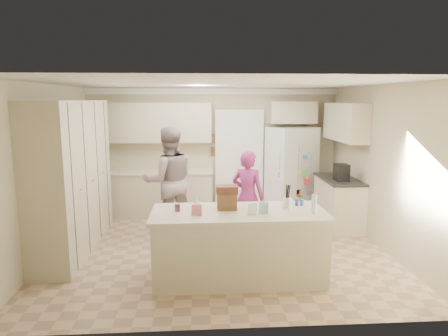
{
  "coord_description": "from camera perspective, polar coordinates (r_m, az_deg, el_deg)",
  "views": [
    {
      "loc": [
        -0.32,
        -6.11,
        2.36
      ],
      "look_at": [
        0.1,
        0.35,
        1.25
      ],
      "focal_mm": 32.0,
      "sensor_mm": 36.0,
      "label": 1
    }
  ],
  "objects": [
    {
      "name": "fridge_dispenser",
      "position": [
        8.09,
        8.72,
        1.02
      ],
      "size": [
        0.22,
        0.03,
        0.35
      ],
      "primitive_type": "cube",
      "color": "black",
      "rests_on": "refrigerator"
    },
    {
      "name": "shaker_salt",
      "position": [
        5.57,
        10.36,
        -4.87
      ],
      "size": [
        0.05,
        0.05,
        0.09
      ],
      "primitive_type": "cylinder",
      "color": "#3A4996",
      "rests_on": "island_top"
    },
    {
      "name": "wall_back",
      "position": [
        8.49,
        -1.54,
        2.55
      ],
      "size": [
        5.2,
        0.02,
        2.6
      ],
      "primitive_type": "cube",
      "color": "#C0B692",
      "rests_on": "ground"
    },
    {
      "name": "dollhouse_body",
      "position": [
        5.29,
        0.42,
        -4.77
      ],
      "size": [
        0.26,
        0.18,
        0.22
      ],
      "primitive_type": "cube",
      "color": "brown",
      "rests_on": "island_top"
    },
    {
      "name": "fridge_handle_r",
      "position": [
        8.17,
        10.56,
        0.33
      ],
      "size": [
        0.02,
        0.02,
        0.85
      ],
      "primitive_type": "cylinder",
      "color": "silver",
      "rests_on": "refrigerator"
    },
    {
      "name": "fridge_handle_l",
      "position": [
        8.14,
        9.88,
        0.33
      ],
      "size": [
        0.02,
        0.02,
        0.85
      ],
      "primitive_type": "cylinder",
      "color": "silver",
      "rests_on": "refrigerator"
    },
    {
      "name": "floor",
      "position": [
        6.56,
        -0.69,
        -11.45
      ],
      "size": [
        5.2,
        4.6,
        0.02
      ],
      "primitive_type": "cube",
      "color": "tan",
      "rests_on": "ground"
    },
    {
      "name": "coffee_maker",
      "position": [
        7.48,
        16.43,
        -0.6
      ],
      "size": [
        0.22,
        0.28,
        0.3
      ],
      "primitive_type": "cube",
      "color": "black",
      "rests_on": "right_countertop"
    },
    {
      "name": "utensil_crock",
      "position": [
        5.37,
        9.04,
        -5.06
      ],
      "size": [
        0.13,
        0.13,
        0.15
      ],
      "primitive_type": "cylinder",
      "color": "white",
      "rests_on": "island_top"
    },
    {
      "name": "wall_left",
      "position": [
        6.61,
        -23.95,
        -0.34
      ],
      "size": [
        0.02,
        4.6,
        2.6
      ],
      "primitive_type": "cube",
      "color": "#C0B692",
      "rests_on": "ground"
    },
    {
      "name": "back_base_cab",
      "position": [
        8.37,
        -9.34,
        -3.66
      ],
      "size": [
        2.2,
        0.6,
        0.88
      ],
      "primitive_type": "cube",
      "color": "beige",
      "rests_on": "floor"
    },
    {
      "name": "over_fridge_cab",
      "position": [
        8.47,
        9.82,
        7.83
      ],
      "size": [
        0.95,
        0.35,
        0.45
      ],
      "primitive_type": "cube",
      "color": "beige",
      "rests_on": "wall_back"
    },
    {
      "name": "ceiling",
      "position": [
        6.12,
        -0.74,
        12.08
      ],
      "size": [
        5.2,
        4.6,
        0.02
      ],
      "primitive_type": "cube",
      "color": "white",
      "rests_on": "wall_back"
    },
    {
      "name": "island_top",
      "position": [
        5.24,
        2.14,
        -6.44
      ],
      "size": [
        2.28,
        0.96,
        0.05
      ],
      "primitive_type": "cube",
      "color": "beige",
      "rests_on": "island_base"
    },
    {
      "name": "crown_back",
      "position": [
        8.38,
        -1.57,
        10.89
      ],
      "size": [
        5.2,
        0.08,
        0.12
      ],
      "primitive_type": "cube",
      "color": "white",
      "rests_on": "wall_back"
    },
    {
      "name": "right_countertop",
      "position": [
        7.71,
        16.14,
        -1.57
      ],
      "size": [
        0.63,
        1.24,
        0.04
      ],
      "primitive_type": "cube",
      "color": "#2D2B28",
      "rests_on": "right_base_cab"
    },
    {
      "name": "fridge_seam",
      "position": [
        8.19,
        10.16,
        -0.69
      ],
      "size": [
        0.02,
        0.02,
        1.78
      ],
      "primitive_type": "cube",
      "color": "gray",
      "rests_on": "refrigerator"
    },
    {
      "name": "teen_girl",
      "position": [
        6.65,
        3.41,
        -4.07
      ],
      "size": [
        0.67,
        0.61,
        1.55
      ],
      "primitive_type": "imported",
      "rotation": [
        0.0,
        0.0,
        2.61
      ],
      "color": "#A53085",
      "rests_on": "floor"
    },
    {
      "name": "doorway_opening",
      "position": [
        8.53,
        2.17,
        0.89
      ],
      "size": [
        0.9,
        0.06,
        2.1
      ],
      "primitive_type": "cube",
      "color": "black",
      "rests_on": "floor"
    },
    {
      "name": "jam_jar",
      "position": [
        5.25,
        -6.67,
        -5.67
      ],
      "size": [
        0.07,
        0.07,
        0.09
      ],
      "primitive_type": "cylinder",
      "color": "#59263F",
      "rests_on": "island_top"
    },
    {
      "name": "wall_front",
      "position": [
        3.95,
        1.08,
        -5.79
      ],
      "size": [
        5.2,
        0.02,
        2.6
      ],
      "primitive_type": "cube",
      "color": "#C0B692",
      "rests_on": "ground"
    },
    {
      "name": "island_base",
      "position": [
        5.39,
        2.11,
        -11.14
      ],
      "size": [
        2.2,
        0.9,
        0.88
      ],
      "primitive_type": "cube",
      "color": "beige",
      "rests_on": "floor"
    },
    {
      "name": "greeting_card_a",
      "position": [
        5.04,
        4.09,
        -5.88
      ],
      "size": [
        0.12,
        0.06,
        0.16
      ],
      "primitive_type": "cube",
      "rotation": [
        0.15,
        0.0,
        0.2
      ],
      "color": "white",
      "rests_on": "island_top"
    },
    {
      "name": "dollhouse_roof",
      "position": [
        5.25,
        0.42,
        -3.08
      ],
      "size": [
        0.28,
        0.2,
        0.1
      ],
      "primitive_type": "cube",
      "color": "#592D1E",
      "rests_on": "dollhouse_body"
    },
    {
      "name": "shaker_pepper",
      "position": [
        5.59,
        11.06,
        -4.84
      ],
      "size": [
        0.05,
        0.05,
        0.09
      ],
      "primitive_type": "cylinder",
      "color": "#3A4996",
      "rests_on": "island_top"
    },
    {
      "name": "wall_right",
      "position": [
        6.86,
        21.63,
        0.15
      ],
      "size": [
        0.02,
        4.6,
        2.6
      ],
      "primitive_type": "cube",
      "color": "#C0B692",
      "rests_on": "ground"
    },
    {
      "name": "pantry_bank",
      "position": [
        6.71,
        -20.81,
        -1.07
      ],
      "size": [
        0.6,
        2.6,
        2.35
      ],
      "primitive_type": "cube",
      "color": "beige",
      "rests_on": "floor"
    },
    {
      "name": "wall_frame_lower",
      "position": [
        8.45,
        -1.39,
        2.38
      ],
      "size": [
        0.15,
        0.02,
        0.2
      ],
      "primitive_type": "cube",
      "color": "brown",
      "rests_on": "wall_back"
    },
    {
      "name": "greeting_card_b",
      "position": [
        5.11,
        5.69,
        -5.69
      ],
      "size": [
        0.12,
        0.05,
        0.16
      ],
      "primitive_type": "cube",
      "rotation": [
        0.15,
        0.0,
        -0.1
      ],
      "color": "silver",
      "rests_on": "island_top"
    },
    {
      "name": "wall_frame_upper",
      "position": [
        8.42,
        -1.4,
        4.21
      ],
      "size": [
        0.15,
        0.02,
        0.2
      ],
      "primitive_type": "cube",
      "color": "brown",
      "rests_on": "wall_back"
    },
    {
      "name": "back_upper_cab",
      "position": [
        8.29,
        -9.53,
        6.41
      ],
      "size": [
        2.2,
        0.35,
        0.8
      ],
      "primitive_type": "cube",
      "color": "beige",
      "rests_on": "wall_back"
    },
    {
      "name": "right_upper_cab",
      "position": [
        7.82,
        16.94,
        6.31
      ],
      "size": [
        0.35,
        1.5,
        0.7
      ],
      "primitive_type": "cube",
      "color": "beige",
      "rests_on": "wall_right"
    },
    {
      "name": "tissue_plume",
      "position": [
        5.06,
        -3.95,
        -4.63
      ],
      "size": [
        0.08,
        0.08,
        0.08
      ],
      "primitive_type": "cone",
      "color": "white",
      "rests_on": "tissue_box"
    },
    {
      "name": "right_base_cab",
      "position": [
        7.81,
        16.05,
        -4.88
      ],
      "size": [
        0.6,
        1.2,
        0.88
      ],
      "primitive_type": "cube",
      "color": "beige",
      "rests_on": "floor"
    },
    {
      "name": "doorway_casing",
      "position": [
        8.5,
        2.19,
        0.85
      ],
      "size": [
        1.02,
        0.03,
        2.22
      ],
      "primitive_type": "cube",
      "color": "white",
      "rests_on": "floor"
    },
    {
      "name": "fridge_magnets",
      "position": [
        8.19,
        10.18,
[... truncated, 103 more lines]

